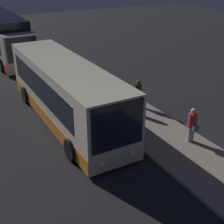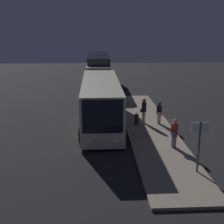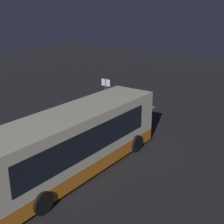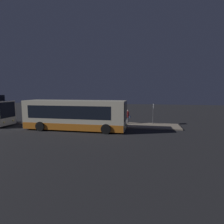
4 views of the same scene
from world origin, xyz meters
name	(u,v)px [view 2 (image 2 of 4)]	position (x,y,z in m)	size (l,w,h in m)	color
ground	(103,130)	(0.00, 0.00, 0.00)	(80.00, 80.00, 0.00)	#232326
platform	(149,128)	(0.00, 3.21, 0.07)	(20.00, 3.22, 0.14)	gray
bus_lead	(101,102)	(-1.47, -0.11, 1.58)	(11.05, 2.88, 3.17)	beige
bus_second	(98,73)	(-15.64, -0.11, 1.70)	(11.73, 2.84, 3.71)	#B2ADA8
passenger_boarding	(144,109)	(-0.93, 2.98, 1.14)	(0.58, 0.46, 1.82)	silver
passenger_waiting	(159,112)	(-0.68, 4.04, 1.01)	(0.57, 0.40, 1.62)	silver
passenger_with_bags	(174,132)	(3.84, 4.00, 1.05)	(0.63, 0.48, 1.70)	gray
suitcase	(137,119)	(-0.64, 2.42, 0.50)	(0.34, 0.26, 0.96)	black
sign_post	(199,139)	(6.98, 4.36, 1.79)	(0.10, 0.80, 2.53)	#4C4C51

